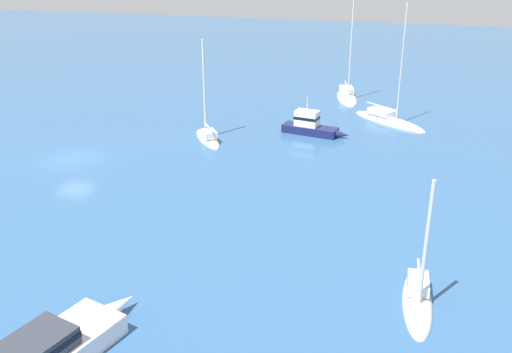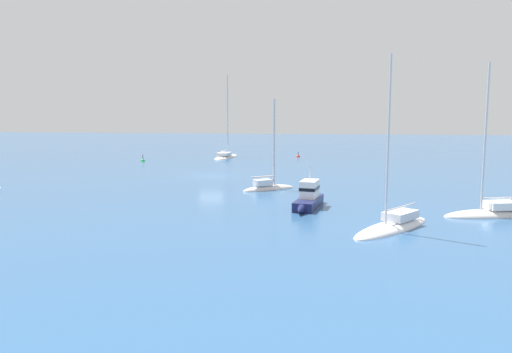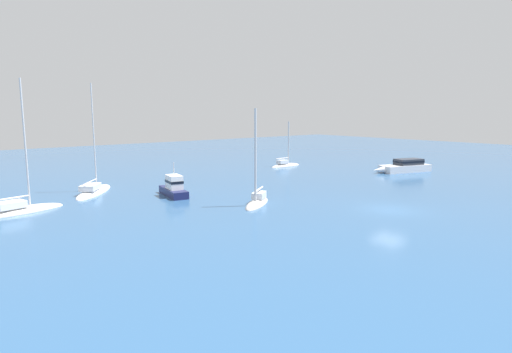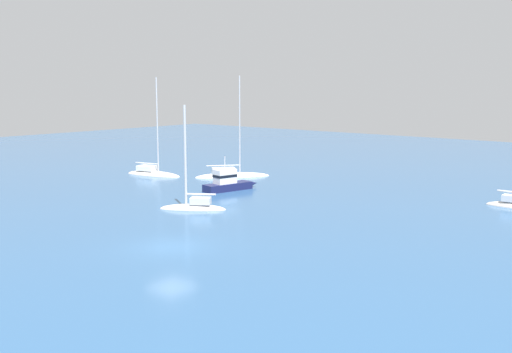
# 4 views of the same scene
# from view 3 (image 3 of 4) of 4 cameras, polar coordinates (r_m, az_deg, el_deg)

# --- Properties ---
(ground_plane) EXTENTS (160.00, 160.00, 0.00)m
(ground_plane) POSITION_cam_3_polar(r_m,az_deg,el_deg) (35.61, 17.39, -4.26)
(ground_plane) COLOR #2D5684
(sloop) EXTENTS (4.02, 4.99, 8.39)m
(sloop) POSITION_cam_3_polar(r_m,az_deg,el_deg) (35.99, 0.16, -3.31)
(sloop) COLOR silver
(sloop) RESTS_ON ground
(yacht) EXTENTS (3.35, 6.83, 10.69)m
(yacht) POSITION_cam_3_polar(r_m,az_deg,el_deg) (37.82, -28.84, -3.97)
(yacht) COLOR silver
(yacht) RESTS_ON ground
(sailboat) EXTENTS (7.31, 6.33, 10.83)m
(sailboat) POSITION_cam_3_polar(r_m,az_deg,el_deg) (43.89, -20.79, -1.86)
(sailboat) COLOR white
(sailboat) RESTS_ON ground
(cabin_cruiser) EXTENTS (5.82, 2.29, 3.14)m
(cabin_cruiser) POSITION_cam_3_polar(r_m,az_deg,el_deg) (40.29, -10.98, -1.48)
(cabin_cruiser) COLOR #191E4C
(cabin_cruiser) RESTS_ON ground
(launch) EXTENTS (4.20, 8.54, 1.65)m
(launch) POSITION_cam_3_polar(r_m,az_deg,el_deg) (58.51, 19.15, 1.28)
(launch) COLOR white
(launch) RESTS_ON ground
(yacht_1) EXTENTS (1.55, 5.50, 6.75)m
(yacht_1) POSITION_cam_3_polar(r_m,az_deg,el_deg) (60.86, 3.92, 1.51)
(yacht_1) COLOR silver
(yacht_1) RESTS_ON ground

